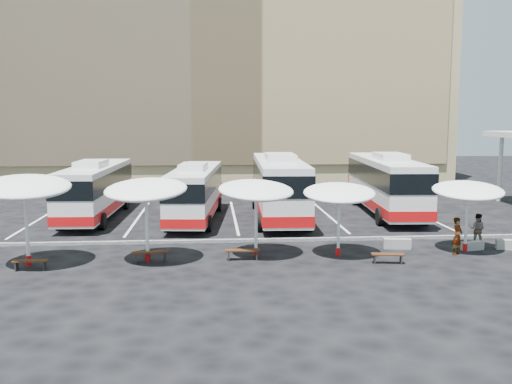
{
  "coord_description": "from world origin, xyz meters",
  "views": [
    {
      "loc": [
        -1.4,
        -27.61,
        6.3
      ],
      "look_at": [
        1.0,
        3.0,
        2.2
      ],
      "focal_mm": 40.0,
      "sensor_mm": 36.0,
      "label": 1
    }
  ],
  "objects": [
    {
      "name": "ground",
      "position": [
        0.0,
        0.0,
        0.0
      ],
      "size": [
        120.0,
        120.0,
        0.0
      ],
      "primitive_type": "plane",
      "color": "black",
      "rests_on": "ground"
    },
    {
      "name": "conc_bench_2",
      "position": [
        12.72,
        -2.11,
        0.23
      ],
      "size": [
        1.31,
        0.68,
        0.47
      ],
      "primitive_type": "cube",
      "rotation": [
        0.0,
        0.0,
        -0.22
      ],
      "color": "gray",
      "rests_on": "ground"
    },
    {
      "name": "bus_1",
      "position": [
        -2.39,
        6.95,
        1.8
      ],
      "size": [
        3.38,
        11.28,
        3.53
      ],
      "rotation": [
        0.0,
        0.0,
        -0.09
      ],
      "color": "silver",
      "rests_on": "ground"
    },
    {
      "name": "bus_0",
      "position": [
        -8.56,
        8.09,
        1.87
      ],
      "size": [
        3.0,
        11.59,
        3.65
      ],
      "rotation": [
        0.0,
        0.0,
        -0.04
      ],
      "color": "silver",
      "rests_on": "ground"
    },
    {
      "name": "wood_bench_2",
      "position": [
        -0.07,
        -3.13,
        0.36
      ],
      "size": [
        1.53,
        0.43,
        0.47
      ],
      "rotation": [
        0.0,
        0.0,
        -0.01
      ],
      "color": "#32190B",
      "rests_on": "ground"
    },
    {
      "name": "sandstone_building",
      "position": [
        0.0,
        31.87,
        12.63
      ],
      "size": [
        42.0,
        18.25,
        29.6
      ],
      "color": "tan",
      "rests_on": "ground"
    },
    {
      "name": "curb_divider",
      "position": [
        0.0,
        0.5,
        0.07
      ],
      "size": [
        34.0,
        0.25,
        0.15
      ],
      "primitive_type": "cube",
      "color": "black",
      "rests_on": "ground"
    },
    {
      "name": "passenger_1",
      "position": [
        11.62,
        -1.07,
        0.78
      ],
      "size": [
        0.96,
        0.93,
        1.56
      ],
      "primitive_type": "imported",
      "rotation": [
        0.0,
        0.0,
        2.51
      ],
      "color": "black",
      "rests_on": "ground"
    },
    {
      "name": "conc_bench_0",
      "position": [
        7.43,
        -1.52,
        0.24
      ],
      "size": [
        1.33,
        0.64,
        0.48
      ],
      "primitive_type": "cube",
      "rotation": [
        0.0,
        0.0,
        -0.17
      ],
      "color": "gray",
      "rests_on": "ground"
    },
    {
      "name": "sunshade_1",
      "position": [
        -4.22,
        -3.12,
        3.15
      ],
      "size": [
        4.21,
        4.24,
        3.71
      ],
      "rotation": [
        0.0,
        0.0,
        -0.21
      ],
      "color": "silver",
      "rests_on": "ground"
    },
    {
      "name": "sunshade_0",
      "position": [
        -9.17,
        -3.41,
        3.36
      ],
      "size": [
        4.75,
        4.78,
        3.95
      ],
      "rotation": [
        0.0,
        0.0,
        0.31
      ],
      "color": "silver",
      "rests_on": "ground"
    },
    {
      "name": "bus_2",
      "position": [
        2.75,
        7.2,
        2.08
      ],
      "size": [
        3.34,
        12.91,
        4.07
      ],
      "rotation": [
        0.0,
        0.0,
        -0.04
      ],
      "color": "silver",
      "rests_on": "ground"
    },
    {
      "name": "bus_3",
      "position": [
        9.86,
        8.3,
        2.04
      ],
      "size": [
        3.49,
        12.71,
        3.99
      ],
      "rotation": [
        0.0,
        0.0,
        -0.06
      ],
      "color": "silver",
      "rests_on": "ground"
    },
    {
      "name": "sunshade_2",
      "position": [
        0.57,
        -2.51,
        3.0
      ],
      "size": [
        4.15,
        4.18,
        3.53
      ],
      "rotation": [
        0.0,
        0.0,
        0.26
      ],
      "color": "silver",
      "rests_on": "ground"
    },
    {
      "name": "bay_lines",
      "position": [
        0.0,
        8.0,
        0.01
      ],
      "size": [
        24.15,
        12.0,
        0.01
      ],
      "color": "white",
      "rests_on": "ground"
    },
    {
      "name": "sunshade_3",
      "position": [
        4.29,
        -2.72,
        2.87
      ],
      "size": [
        3.65,
        3.69,
        3.38
      ],
      "rotation": [
        0.0,
        0.0,
        -0.14
      ],
      "color": "silver",
      "rests_on": "ground"
    },
    {
      "name": "wood_bench_0",
      "position": [
        -8.86,
        -4.15,
        0.33
      ],
      "size": [
        1.41,
        0.38,
        0.43
      ],
      "rotation": [
        0.0,
        0.0,
        0.0
      ],
      "color": "#32190B",
      "rests_on": "ground"
    },
    {
      "name": "wood_bench_1",
      "position": [
        -4.08,
        -3.24,
        0.37
      ],
      "size": [
        1.63,
        0.69,
        0.49
      ],
      "rotation": [
        0.0,
        0.0,
        0.17
      ],
      "color": "#32190B",
      "rests_on": "ground"
    },
    {
      "name": "passenger_0",
      "position": [
        9.78,
        -2.9,
        0.86
      ],
      "size": [
        0.74,
        0.72,
        1.72
      ],
      "primitive_type": "imported",
      "rotation": [
        0.0,
        0.0,
        0.7
      ],
      "color": "black",
      "rests_on": "ground"
    },
    {
      "name": "sunshade_4",
      "position": [
        10.41,
        -2.37,
        2.87
      ],
      "size": [
        3.82,
        3.85,
        3.37
      ],
      "rotation": [
        0.0,
        0.0,
        -0.21
      ],
      "color": "silver",
      "rests_on": "ground"
    },
    {
      "name": "conc_bench_1",
      "position": [
        10.89,
        -2.11,
        0.2
      ],
      "size": [
        1.13,
        0.61,
        0.4
      ],
      "primitive_type": "cube",
      "rotation": [
        0.0,
        0.0,
        0.24
      ],
      "color": "gray",
      "rests_on": "ground"
    },
    {
      "name": "wood_bench_3",
      "position": [
        6.13,
        -4.22,
        0.33
      ],
      "size": [
        1.43,
        0.58,
        0.43
      ],
      "rotation": [
        0.0,
        0.0,
        -0.15
      ],
      "color": "#32190B",
      "rests_on": "ground"
    }
  ]
}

